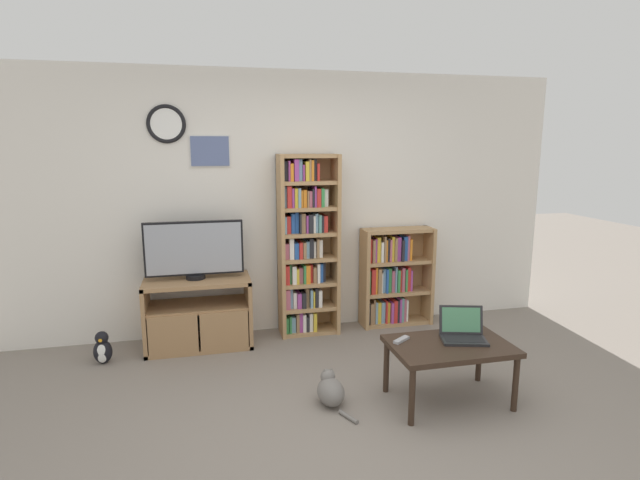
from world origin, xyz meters
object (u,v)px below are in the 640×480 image
Objects in this scene: television at (194,250)px; remote_near_laptop at (401,340)px; cat at (330,390)px; bookshelf_tall at (305,245)px; coffee_table at (450,350)px; laptop at (463,331)px; penguin_figurine at (102,349)px; bookshelf_short at (392,278)px; tv_stand at (199,313)px.

remote_near_laptop is (1.49, -1.40, -0.47)m from television.
television is at bearing 122.11° from cat.
cat is at bearing -94.56° from bookshelf_tall.
coffee_table is at bearing -39.99° from television.
coffee_table is (1.82, -1.53, -0.53)m from television.
cat is (-1.00, 0.10, -0.41)m from laptop.
cat is at bearing -169.88° from laptop.
cat is at bearing -32.49° from penguin_figurine.
remote_near_laptop is (-0.52, -1.52, -0.04)m from bookshelf_short.
bookshelf_tall reaches higher than remote_near_laptop.
tv_stand is at bearing -172.83° from bookshelf_tall.
bookshelf_tall is 4.71× the size of laptop.
television is 1.98× the size of cat.
bookshelf_tall reaches higher than tv_stand.
bookshelf_tall reaches higher than cat.
remote_near_laptop is at bearing -43.21° from television.
remote_near_laptop is at bearing -6.85° from cat.
television is at bearing 159.02° from laptop.
television is at bearing -174.79° from bookshelf_tall.
bookshelf_short is 1.86m from cat.
coffee_table is 3.01× the size of penguin_figurine.
coffee_table is at bearing -145.91° from remote_near_laptop.
bookshelf_short reaches higher than penguin_figurine.
penguin_figurine is at bearing 144.61° from cat.
penguin_figurine is at bearing 171.95° from laptop.
television is 1.17m from penguin_figurine.
laptop reaches higher than penguin_figurine.
bookshelf_tall is at bearing -178.49° from bookshelf_short.
coffee_table reaches higher than penguin_figurine.
remote_near_laptop is at bearing -74.38° from bookshelf_tall.
tv_stand is 1.21m from bookshelf_tall.
coffee_table is at bearing -65.24° from bookshelf_tall.
remote_near_laptop is (0.42, -1.50, -0.44)m from bookshelf_tall.
laptop is at bearing -36.84° from television.
bookshelf_tall is at bearing 82.54° from cat.
bookshelf_tall reaches higher than bookshelf_short.
laptop is 1.08m from cat.
bookshelf_short is (1.99, 0.16, 0.18)m from tv_stand.
television is 2.43m from coffee_table.
penguin_figurine is at bearing -163.84° from television.
tv_stand is 2.34m from coffee_table.
television reaches higher than penguin_figurine.
tv_stand reaches higher than coffee_table.
bookshelf_tall reaches higher than laptop.
bookshelf_tall is at bearing -19.23° from remote_near_laptop.
bookshelf_tall is 11.50× the size of remote_near_laptop.
penguin_figurine is at bearing 153.90° from coffee_table.
bookshelf_short is (0.93, 0.02, -0.40)m from bookshelf_tall.
bookshelf_tall is 1.02m from bookshelf_short.
laptop is (0.88, -1.56, -0.39)m from bookshelf_tall.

